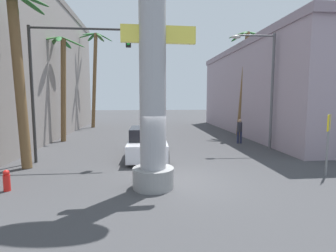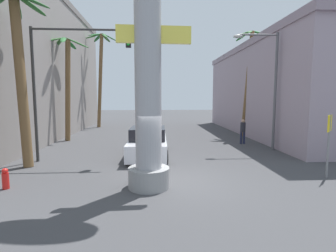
{
  "view_description": "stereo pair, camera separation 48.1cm",
  "coord_description": "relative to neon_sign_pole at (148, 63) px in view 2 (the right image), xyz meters",
  "views": [
    {
      "loc": [
        -1.23,
        -9.41,
        3.1
      ],
      "look_at": [
        0.0,
        3.55,
        1.68
      ],
      "focal_mm": 28.0,
      "sensor_mm": 36.0,
      "label": 1
    },
    {
      "loc": [
        -0.75,
        -9.44,
        3.1
      ],
      "look_at": [
        0.0,
        3.55,
        1.68
      ],
      "focal_mm": 28.0,
      "sensor_mm": 36.0,
      "label": 2
    }
  ],
  "objects": [
    {
      "name": "pedestrian_mid_right",
      "position": [
        6.16,
        8.26,
        -3.26
      ],
      "size": [
        0.37,
        0.37,
        1.66
      ],
      "color": "#1E233F",
      "rests_on": "ground"
    },
    {
      "name": "palm_tree_mid_right",
      "position": [
        7.69,
        11.74,
        1.08
      ],
      "size": [
        2.81,
        2.56,
        8.35
      ],
      "color": "brown",
      "rests_on": "ground"
    },
    {
      "name": "neon_sign_pole",
      "position": [
        0.0,
        0.0,
        0.0
      ],
      "size": [
        2.78,
        1.42,
        9.94
      ],
      "color": "#9E9EA3",
      "rests_on": "ground"
    },
    {
      "name": "car_lead",
      "position": [
        -0.11,
        4.98,
        -3.53
      ],
      "size": [
        2.15,
        5.21,
        1.56
      ],
      "color": "black",
      "rests_on": "ground"
    },
    {
      "name": "traffic_light_mast",
      "position": [
        -3.9,
        4.04,
        0.24
      ],
      "size": [
        5.35,
        0.32,
        6.37
      ],
      "color": "#333333",
      "rests_on": "ground"
    },
    {
      "name": "ground_plane",
      "position": [
        0.9,
        10.62,
        -4.23
      ],
      "size": [
        92.42,
        92.42,
        0.0
      ],
      "primitive_type": "plane",
      "color": "#424244"
    },
    {
      "name": "fire_hydrant",
      "position": [
        -4.88,
        0.14,
        -3.87
      ],
      "size": [
        0.22,
        0.22,
        0.72
      ],
      "color": "red",
      "rests_on": "ground"
    },
    {
      "name": "palm_tree_far_left",
      "position": [
        -5.21,
        18.87,
        1.76
      ],
      "size": [
        3.4,
        3.24,
        9.68
      ],
      "color": "brown",
      "rests_on": "ground"
    },
    {
      "name": "palm_tree_near_left",
      "position": [
        -5.65,
        3.12,
        0.37
      ],
      "size": [
        3.03,
        2.95,
        7.58
      ],
      "color": "brown",
      "rests_on": "ground"
    },
    {
      "name": "street_lamp",
      "position": [
        6.85,
        6.17,
        -0.07
      ],
      "size": [
        2.64,
        0.28,
        6.79
      ],
      "color": "#59595E",
      "rests_on": "ground"
    },
    {
      "name": "building_left",
      "position": [
        -10.21,
        10.47,
        1.24
      ],
      "size": [
        7.25,
        27.01,
        10.92
      ],
      "color": "gray",
      "rests_on": "ground"
    },
    {
      "name": "palm_tree_mid_left",
      "position": [
        -5.95,
        10.41,
        0.34
      ],
      "size": [
        3.15,
        3.42,
        7.38
      ],
      "color": "brown",
      "rests_on": "ground"
    },
    {
      "name": "building_right",
      "position": [
        12.01,
        13.16,
        -0.47
      ],
      "size": [
        9.15,
        20.51,
        7.51
      ],
      "color": "#9E8C99",
      "rests_on": "ground"
    },
    {
      "name": "crossing_sign",
      "position": [
        6.88,
        0.72,
        -2.61
      ],
      "size": [
        0.47,
        0.47,
        2.47
      ],
      "color": "slate",
      "rests_on": "ground"
    }
  ]
}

